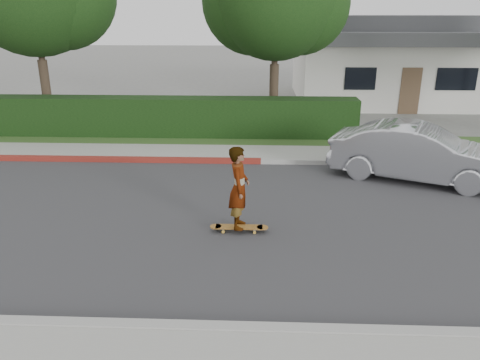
# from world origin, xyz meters

# --- Properties ---
(ground) EXTENTS (120.00, 120.00, 0.00)m
(ground) POSITION_xyz_m (0.00, 0.00, 0.00)
(ground) COLOR slate
(ground) RESTS_ON ground
(road) EXTENTS (60.00, 8.00, 0.01)m
(road) POSITION_xyz_m (0.00, 0.00, 0.01)
(road) COLOR #2D2D30
(road) RESTS_ON ground
(curb_near) EXTENTS (60.00, 0.20, 0.15)m
(curb_near) POSITION_xyz_m (0.00, -4.10, 0.07)
(curb_near) COLOR #9E9E99
(curb_near) RESTS_ON ground
(curb_far) EXTENTS (60.00, 0.20, 0.15)m
(curb_far) POSITION_xyz_m (0.00, 4.10, 0.07)
(curb_far) COLOR #9E9E99
(curb_far) RESTS_ON ground
(curb_red_section) EXTENTS (12.00, 0.21, 0.15)m
(curb_red_section) POSITION_xyz_m (-5.00, 4.10, 0.08)
(curb_red_section) COLOR maroon
(curb_red_section) RESTS_ON ground
(sidewalk_far) EXTENTS (60.00, 1.60, 0.12)m
(sidewalk_far) POSITION_xyz_m (0.00, 5.00, 0.06)
(sidewalk_far) COLOR gray
(sidewalk_far) RESTS_ON ground
(planting_strip) EXTENTS (60.00, 1.60, 0.10)m
(planting_strip) POSITION_xyz_m (0.00, 6.60, 0.05)
(planting_strip) COLOR #2D4C1E
(planting_strip) RESTS_ON ground
(hedge) EXTENTS (15.00, 1.00, 1.50)m
(hedge) POSITION_xyz_m (-3.00, 7.20, 0.75)
(hedge) COLOR black
(hedge) RESTS_ON ground
(house) EXTENTS (10.60, 8.60, 4.30)m
(house) POSITION_xyz_m (8.00, 16.00, 2.10)
(house) COLOR beige
(house) RESTS_ON ground
(skateboard) EXTENTS (1.24, 0.25, 0.12)m
(skateboard) POSITION_xyz_m (0.53, -0.73, 0.11)
(skateboard) COLOR gold
(skateboard) RESTS_ON ground
(skateboarder) EXTENTS (0.45, 0.66, 1.76)m
(skateboarder) POSITION_xyz_m (0.53, -0.73, 1.01)
(skateboarder) COLOR white
(skateboarder) RESTS_ON skateboard
(car_silver) EXTENTS (4.98, 3.38, 1.55)m
(car_silver) POSITION_xyz_m (5.32, 2.80, 0.78)
(car_silver) COLOR silver
(car_silver) RESTS_ON ground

